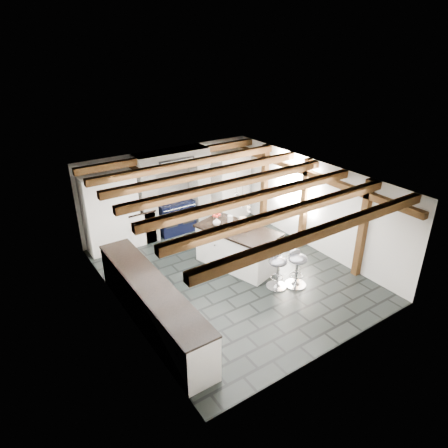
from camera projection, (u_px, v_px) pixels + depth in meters
ground at (230, 274)px, 9.21m from camera, size 6.00×6.00×0.00m
room_shell at (176, 217)px, 9.50m from camera, size 6.00×6.03×6.00m
range_cooker at (175, 216)px, 11.01m from camera, size 1.00×0.63×0.99m
kitchen_island at (237, 247)px, 9.39m from camera, size 1.50×2.12×1.26m
bar_stool_near at (297, 264)px, 8.59m from camera, size 0.49×0.49×0.86m
bar_stool_far at (277, 267)px, 8.54m from camera, size 0.51×0.51×0.83m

